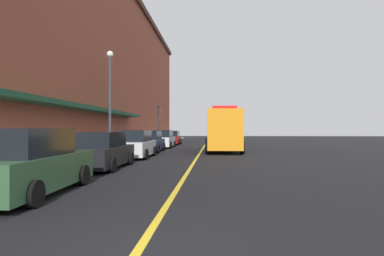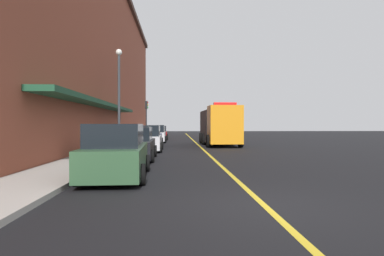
# 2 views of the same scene
# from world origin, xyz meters

# --- Properties ---
(ground_plane) EXTENTS (112.00, 112.00, 0.00)m
(ground_plane) POSITION_xyz_m (0.00, 25.00, 0.00)
(ground_plane) COLOR black
(sidewalk_left) EXTENTS (2.40, 70.00, 0.15)m
(sidewalk_left) POSITION_xyz_m (-6.20, 25.00, 0.07)
(sidewalk_left) COLOR #ADA8A0
(sidewalk_left) RESTS_ON ground
(lane_center_stripe) EXTENTS (0.16, 70.00, 0.01)m
(lane_center_stripe) POSITION_xyz_m (0.00, 25.00, 0.00)
(lane_center_stripe) COLOR gold
(lane_center_stripe) RESTS_ON ground
(brick_building_left) EXTENTS (11.23, 64.00, 16.25)m
(brick_building_left) POSITION_xyz_m (-12.43, 24.00, 8.13)
(brick_building_left) COLOR brown
(brick_building_left) RESTS_ON ground
(parked_car_0) EXTENTS (2.20, 4.93, 1.82)m
(parked_car_0) POSITION_xyz_m (-3.95, 3.96, 0.85)
(parked_car_0) COLOR #2D5133
(parked_car_0) RESTS_ON ground
(parked_car_1) EXTENTS (2.06, 4.88, 1.66)m
(parked_car_1) POSITION_xyz_m (-4.00, 9.96, 0.78)
(parked_car_1) COLOR black
(parked_car_1) RESTS_ON ground
(parked_car_2) EXTENTS (2.14, 4.61, 1.72)m
(parked_car_2) POSITION_xyz_m (-3.88, 15.63, 0.81)
(parked_car_2) COLOR silver
(parked_car_2) RESTS_ON ground
(parked_car_3) EXTENTS (1.97, 4.35, 1.65)m
(parked_car_3) POSITION_xyz_m (-4.03, 21.06, 0.77)
(parked_car_3) COLOR navy
(parked_car_3) RESTS_ON ground
(parked_car_4) EXTENTS (1.97, 4.68, 1.72)m
(parked_car_4) POSITION_xyz_m (-3.85, 26.74, 0.80)
(parked_car_4) COLOR silver
(parked_car_4) RESTS_ON ground
(parked_car_5) EXTENTS (2.04, 4.74, 1.61)m
(parked_car_5) POSITION_xyz_m (-3.85, 32.91, 0.76)
(parked_car_5) COLOR maroon
(parked_car_5) RESTS_ON ground
(utility_truck) EXTENTS (2.98, 8.13, 3.47)m
(utility_truck) POSITION_xyz_m (1.76, 21.80, 1.65)
(utility_truck) COLOR orange
(utility_truck) RESTS_ON ground
(parking_meter_0) EXTENTS (0.14, 0.18, 1.33)m
(parking_meter_0) POSITION_xyz_m (-5.35, 29.79, 1.06)
(parking_meter_0) COLOR #4C4C51
(parking_meter_0) RESTS_ON sidewalk_left
(parking_meter_1) EXTENTS (0.14, 0.18, 1.33)m
(parking_meter_1) POSITION_xyz_m (-5.35, 31.86, 1.06)
(parking_meter_1) COLOR #4C4C51
(parking_meter_1) RESTS_ON sidewalk_left
(parking_meter_2) EXTENTS (0.14, 0.18, 1.33)m
(parking_meter_2) POSITION_xyz_m (-5.35, 17.45, 1.06)
(parking_meter_2) COLOR #4C4C51
(parking_meter_2) RESTS_ON sidewalk_left
(parking_meter_3) EXTENTS (0.14, 0.18, 1.33)m
(parking_meter_3) POSITION_xyz_m (-5.35, 14.00, 1.06)
(parking_meter_3) COLOR #4C4C51
(parking_meter_3) RESTS_ON sidewalk_left
(street_lamp_left) EXTENTS (0.44, 0.44, 6.94)m
(street_lamp_left) POSITION_xyz_m (-5.95, 16.95, 4.40)
(street_lamp_left) COLOR #33383D
(street_lamp_left) RESTS_ON sidewalk_left
(traffic_light_near) EXTENTS (0.38, 0.36, 4.30)m
(traffic_light_near) POSITION_xyz_m (-5.29, 32.08, 3.16)
(traffic_light_near) COLOR #232326
(traffic_light_near) RESTS_ON sidewalk_left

